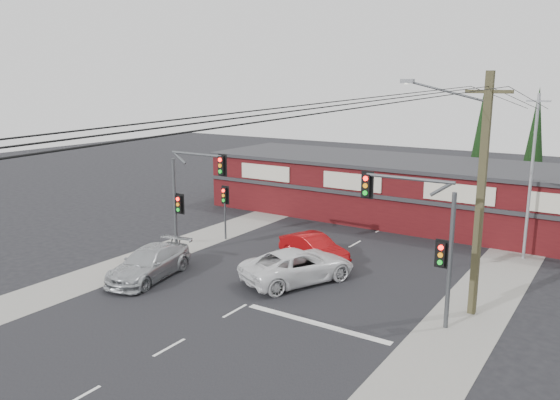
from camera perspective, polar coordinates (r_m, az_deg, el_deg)
The scene contains 18 objects.
ground at distance 25.53m, azimuth -1.48°, elevation -9.77°, with size 120.00×120.00×0.00m, color black.
road_strip at distance 29.52m, azimuth 4.09°, elevation -6.70°, with size 14.00×70.00×0.01m, color black.
verge_left at distance 34.25m, azimuth -8.45°, elevation -4.11°, with size 3.00×70.00×0.02m, color gray.
verge_right at distance 26.71m, azimuth 20.44°, elevation -9.54°, with size 3.00×70.00×0.02m, color gray.
stop_line at distance 22.65m, azimuth 3.77°, elevation -12.73°, with size 6.50×0.35×0.01m, color silver.
white_suv at distance 26.83m, azimuth 1.92°, elevation -6.85°, with size 2.66×5.76×1.60m, color white.
silver_suv at distance 27.99m, azimuth -13.50°, elevation -6.45°, with size 2.14×5.26×1.53m, color #B0B4B6.
red_sedan at distance 29.87m, azimuth 3.54°, elevation -5.02°, with size 1.53×4.38×1.44m, color #92090B.
lane_dashes at distance 25.25m, azimuth -1.97°, elevation -10.00°, with size 0.12×36.86×0.01m.
shop_building at distance 39.91m, azimuth 11.31°, elevation 1.25°, with size 27.30×8.40×4.22m.
conifer_near at distance 44.77m, azimuth 20.29°, elevation 6.23°, with size 1.80×1.80×9.25m.
conifer_far at distance 46.09m, azimuth 25.12°, elevation 5.99°, with size 1.80×1.80×9.25m.
traffic_mast_left at distance 29.82m, azimuth -9.52°, elevation 1.16°, with size 3.77×0.27×5.97m.
traffic_mast_right at distance 22.22m, azimuth 14.72°, elevation -2.83°, with size 3.96×0.27×5.97m.
pedestal_signal at distance 33.58m, azimuth -5.78°, elevation -0.15°, with size 0.55×0.27×3.38m.
utility_pole at distance 23.39m, azimuth 19.96°, elevation 1.22°, with size 4.38×0.59×10.00m.
steel_pole at distance 32.13m, azimuth 24.78°, elevation 2.39°, with size 1.20×0.16×9.00m.
power_lines at distance 17.71m, azimuth 16.95°, elevation 10.02°, with size 2.01×29.00×1.22m.
Camera 1 is at (13.52, -19.44, 9.56)m, focal length 35.00 mm.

